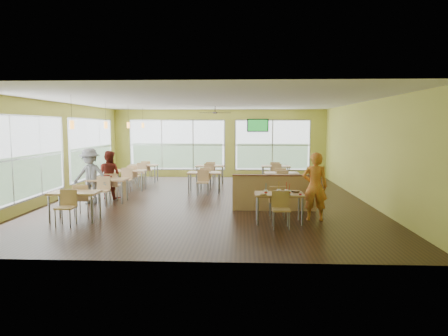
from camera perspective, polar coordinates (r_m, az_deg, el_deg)
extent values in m
plane|color=black|center=(13.15, -2.13, -4.59)|extent=(12.00, 12.00, 0.00)
plane|color=white|center=(12.95, -2.18, 9.47)|extent=(12.00, 12.00, 0.00)
cube|color=#D1D255|center=(18.93, -0.65, 3.53)|extent=(10.00, 0.04, 3.20)
cube|color=#D1D255|center=(7.01, -6.20, -0.72)|extent=(10.00, 0.04, 3.20)
cube|color=#D1D255|center=(14.26, -22.62, 2.26)|extent=(0.04, 12.00, 3.20)
cube|color=#D1D255|center=(13.49, 19.54, 2.19)|extent=(0.04, 12.00, 3.20)
cube|color=white|center=(12.48, -26.42, 1.28)|extent=(0.02, 4.50, 2.35)
cube|color=white|center=(17.01, -18.26, 2.70)|extent=(0.02, 4.50, 2.35)
cube|color=white|center=(19.13, -6.66, 3.29)|extent=(4.50, 0.02, 2.35)
cube|color=white|center=(18.93, 6.93, 3.26)|extent=(3.50, 0.02, 2.35)
cube|color=#B7BABC|center=(14.82, -21.50, -2.43)|extent=(0.04, 9.40, 0.05)
cube|color=#B7BABC|center=(18.98, 0.10, -0.25)|extent=(8.00, 0.04, 0.05)
cube|color=tan|center=(10.06, 7.88, -3.70)|extent=(1.20, 0.70, 0.04)
cube|color=brown|center=(10.07, 7.88, -3.84)|extent=(1.22, 0.71, 0.01)
cylinder|color=slate|center=(9.81, 4.84, -6.14)|extent=(0.05, 0.05, 0.71)
cylinder|color=slate|center=(9.92, 11.13, -6.11)|extent=(0.05, 0.05, 0.71)
cylinder|color=slate|center=(10.38, 4.72, -5.47)|extent=(0.05, 0.05, 0.71)
cylinder|color=slate|center=(10.48, 10.66, -5.44)|extent=(0.05, 0.05, 0.71)
cube|color=tan|center=(10.65, 7.58, -4.69)|extent=(0.42, 0.42, 0.04)
cube|color=tan|center=(10.80, 7.51, -3.35)|extent=(0.42, 0.04, 0.40)
cube|color=tan|center=(9.58, 8.16, -5.90)|extent=(0.42, 0.42, 0.04)
cube|color=tan|center=(9.35, 8.29, -4.82)|extent=(0.42, 0.04, 0.40)
cube|color=tan|center=(11.53, 7.20, -3.61)|extent=(2.40, 0.12, 1.00)
cube|color=brown|center=(11.45, 7.24, -1.05)|extent=(2.40, 0.14, 0.04)
cube|color=tan|center=(10.89, -20.56, -3.29)|extent=(1.20, 0.70, 0.04)
cube|color=brown|center=(10.90, -20.55, -3.42)|extent=(1.22, 0.71, 0.01)
cylinder|color=slate|center=(10.92, -23.70, -5.39)|extent=(0.05, 0.05, 0.71)
cylinder|color=slate|center=(10.49, -18.38, -5.64)|extent=(0.05, 0.05, 0.71)
cylinder|color=slate|center=(11.43, -22.41, -4.84)|extent=(0.05, 0.05, 0.71)
cylinder|color=slate|center=(11.02, -17.30, -5.05)|extent=(0.05, 0.05, 0.71)
cube|color=tan|center=(11.44, -19.42, -4.24)|extent=(0.42, 0.42, 0.04)
cube|color=tan|center=(11.58, -19.11, -3.01)|extent=(0.42, 0.04, 0.40)
cube|color=tan|center=(10.44, -21.69, -5.28)|extent=(0.42, 0.42, 0.04)
cube|color=tan|center=(10.24, -22.17, -4.27)|extent=(0.42, 0.04, 0.40)
cube|color=tan|center=(13.20, -16.31, -1.58)|extent=(1.20, 0.70, 0.04)
cube|color=brown|center=(13.20, -16.30, -1.69)|extent=(1.22, 0.71, 0.01)
cylinder|color=slate|center=(13.17, -18.89, -3.33)|extent=(0.05, 0.05, 0.71)
cylinder|color=slate|center=(12.82, -14.39, -3.44)|extent=(0.05, 0.05, 0.71)
cylinder|color=slate|center=(13.71, -18.01, -2.94)|extent=(0.05, 0.05, 0.71)
cylinder|color=slate|center=(13.36, -13.66, -3.04)|extent=(0.05, 0.05, 0.71)
cube|color=tan|center=(13.76, -15.53, -2.44)|extent=(0.42, 0.42, 0.04)
cube|color=tan|center=(13.90, -15.32, -1.43)|extent=(0.42, 0.04, 0.40)
cube|color=tan|center=(12.73, -17.07, -3.15)|extent=(0.42, 0.42, 0.04)
cube|color=tan|center=(12.52, -17.39, -2.29)|extent=(0.42, 0.04, 0.40)
cube|color=tan|center=(15.57, -13.34, -0.38)|extent=(1.20, 0.70, 0.04)
cube|color=brown|center=(15.57, -13.34, -0.47)|extent=(1.22, 0.71, 0.01)
cylinder|color=slate|center=(15.50, -15.52, -1.86)|extent=(0.05, 0.05, 0.71)
cylinder|color=slate|center=(15.20, -11.65, -1.92)|extent=(0.05, 0.05, 0.71)
cylinder|color=slate|center=(16.04, -14.88, -1.58)|extent=(0.05, 0.05, 0.71)
cylinder|color=slate|center=(15.75, -11.13, -1.63)|extent=(0.05, 0.05, 0.71)
cube|color=tan|center=(16.13, -12.78, -1.15)|extent=(0.42, 0.42, 0.04)
cube|color=tan|center=(16.28, -12.62, -0.30)|extent=(0.42, 0.04, 0.40)
cube|color=tan|center=(15.08, -13.89, -1.67)|extent=(0.42, 0.42, 0.04)
cube|color=tan|center=(14.87, -14.11, -0.92)|extent=(0.42, 0.04, 0.40)
cube|color=tan|center=(17.68, -11.39, 0.41)|extent=(1.20, 0.70, 0.04)
cube|color=brown|center=(17.69, -11.39, 0.33)|extent=(1.22, 0.71, 0.01)
cylinder|color=slate|center=(17.58, -13.30, -0.89)|extent=(0.05, 0.05, 0.71)
cylinder|color=slate|center=(17.32, -9.86, -0.92)|extent=(0.05, 0.05, 0.71)
cylinder|color=slate|center=(18.14, -12.80, -0.67)|extent=(0.05, 0.05, 0.71)
cylinder|color=slate|center=(17.88, -9.47, -0.70)|extent=(0.05, 0.05, 0.71)
cube|color=tan|center=(18.24, -10.96, -0.29)|extent=(0.42, 0.42, 0.04)
cube|color=tan|center=(18.40, -10.83, 0.45)|extent=(0.42, 0.04, 0.40)
cube|color=tan|center=(17.18, -11.81, -0.70)|extent=(0.42, 0.42, 0.04)
cube|color=tan|center=(16.98, -11.99, -0.03)|extent=(0.42, 0.04, 0.40)
cube|color=tan|center=(14.54, -2.83, -0.66)|extent=(1.20, 0.70, 0.04)
cube|color=brown|center=(14.54, -2.83, -0.76)|extent=(1.22, 0.71, 0.01)
cylinder|color=slate|center=(14.37, -5.08, -2.27)|extent=(0.05, 0.05, 0.71)
cylinder|color=slate|center=(14.26, -0.77, -2.31)|extent=(0.05, 0.05, 0.71)
cylinder|color=slate|center=(14.93, -4.78, -1.95)|extent=(0.05, 0.05, 0.71)
cylinder|color=slate|center=(14.84, -0.64, -1.98)|extent=(0.05, 0.05, 0.71)
cube|color=tan|center=(15.12, -2.63, -1.48)|extent=(0.42, 0.42, 0.04)
cube|color=tan|center=(15.28, -2.57, -0.57)|extent=(0.42, 0.04, 0.40)
cube|color=tan|center=(14.03, -3.04, -2.06)|extent=(0.42, 0.42, 0.04)
cube|color=tan|center=(13.82, -3.12, -1.27)|extent=(0.42, 0.04, 0.40)
cube|color=tan|center=(17.02, -2.04, 0.31)|extent=(1.20, 0.70, 0.04)
cube|color=brown|center=(17.02, -2.04, 0.23)|extent=(1.22, 0.71, 0.01)
cylinder|color=slate|center=(16.82, -3.95, -1.05)|extent=(0.05, 0.05, 0.71)
cylinder|color=slate|center=(16.74, -0.27, -1.07)|extent=(0.05, 0.05, 0.71)
cylinder|color=slate|center=(17.40, -3.73, -0.81)|extent=(0.05, 0.05, 0.71)
cylinder|color=slate|center=(17.31, -0.17, -0.84)|extent=(0.05, 0.05, 0.71)
cube|color=tan|center=(17.59, -1.89, -0.42)|extent=(0.42, 0.42, 0.04)
cube|color=tan|center=(17.76, -1.84, 0.36)|extent=(0.42, 0.04, 0.40)
cube|color=tan|center=(16.50, -2.19, -0.84)|extent=(0.42, 0.42, 0.04)
cube|color=tan|center=(16.29, -2.25, -0.16)|extent=(0.42, 0.04, 0.40)
cube|color=tan|center=(14.55, 8.22, -0.72)|extent=(1.20, 0.70, 0.04)
cube|color=brown|center=(14.55, 8.22, -0.81)|extent=(1.22, 0.71, 0.01)
cylinder|color=slate|center=(14.27, 6.15, -2.34)|extent=(0.05, 0.05, 0.71)
cylinder|color=slate|center=(14.37, 10.45, -2.34)|extent=(0.05, 0.05, 0.71)
cylinder|color=slate|center=(14.84, 6.01, -2.01)|extent=(0.05, 0.05, 0.71)
cylinder|color=slate|center=(14.94, 10.15, -2.02)|extent=(0.05, 0.05, 0.71)
cube|color=tan|center=(15.12, 8.00, -1.53)|extent=(0.42, 0.42, 0.04)
cube|color=tan|center=(15.29, 7.94, -0.61)|extent=(0.42, 0.04, 0.40)
cube|color=tan|center=(14.04, 8.42, -2.11)|extent=(0.42, 0.42, 0.04)
cube|color=tan|center=(13.82, 8.51, -1.32)|extent=(0.42, 0.04, 0.40)
cube|color=tan|center=(17.02, 7.40, 0.27)|extent=(1.20, 0.70, 0.04)
cube|color=brown|center=(17.02, 7.40, 0.18)|extent=(1.22, 0.71, 0.01)
cylinder|color=slate|center=(16.74, 5.62, -1.10)|extent=(0.05, 0.05, 0.71)
cylinder|color=slate|center=(16.83, 9.30, -1.11)|extent=(0.05, 0.05, 0.71)
cylinder|color=slate|center=(17.31, 5.52, -0.86)|extent=(0.05, 0.05, 0.71)
cylinder|color=slate|center=(17.40, 9.08, -0.87)|extent=(0.05, 0.05, 0.71)
cube|color=tan|center=(17.60, 7.24, -0.46)|extent=(0.42, 0.42, 0.04)
cube|color=tan|center=(17.76, 7.20, 0.31)|extent=(0.42, 0.04, 0.40)
cube|color=tan|center=(16.51, 7.54, -0.89)|extent=(0.42, 0.42, 0.04)
cube|color=tan|center=(16.29, 7.61, -0.20)|extent=(0.42, 0.04, 0.40)
cylinder|color=#2D2119|center=(10.77, -20.97, 7.92)|extent=(0.01, 0.01, 0.70)
cylinder|color=orange|center=(10.76, -20.89, 5.79)|extent=(0.11, 0.11, 0.22)
cylinder|color=#2D2119|center=(13.10, -16.58, 7.65)|extent=(0.01, 0.01, 0.70)
cylinder|color=orange|center=(13.09, -16.53, 5.91)|extent=(0.11, 0.11, 0.22)
cylinder|color=#2D2119|center=(15.48, -13.53, 7.44)|extent=(0.01, 0.01, 0.70)
cylinder|color=orange|center=(15.48, -13.49, 5.96)|extent=(0.11, 0.11, 0.22)
cylinder|color=#2D2119|center=(17.61, -11.54, 7.29)|extent=(0.01, 0.01, 0.70)
cylinder|color=orange|center=(17.60, -11.51, 5.99)|extent=(0.11, 0.11, 0.22)
cylinder|color=#2D2119|center=(15.93, -1.27, 8.39)|extent=(0.03, 0.03, 0.24)
cylinder|color=#2D2119|center=(15.92, -1.27, 7.89)|extent=(0.16, 0.16, 0.06)
cube|color=#2D2119|center=(15.90, 0.00, 7.89)|extent=(0.55, 0.10, 0.01)
cube|color=#2D2119|center=(16.27, -1.19, 7.85)|extent=(0.10, 0.55, 0.01)
cube|color=#2D2119|center=(15.95, -2.54, 7.88)|extent=(0.55, 0.10, 0.01)
cube|color=#2D2119|center=(15.57, -1.36, 7.93)|extent=(0.10, 0.55, 0.01)
cube|color=black|center=(18.79, 4.85, 6.08)|extent=(1.00, 0.06, 0.60)
cube|color=#1E8A2E|center=(18.76, 4.85, 6.08)|extent=(0.90, 0.01, 0.52)
imported|color=#F0441A|center=(10.47, 12.86, -2.59)|extent=(0.67, 0.47, 1.76)
imported|color=maroon|center=(13.78, -16.08, -0.95)|extent=(0.91, 0.78, 1.61)
imported|color=slate|center=(13.10, -18.57, -1.10)|extent=(1.18, 0.75, 1.74)
cone|color=white|center=(9.79, 6.00, -3.50)|extent=(0.08, 0.08, 0.11)
cylinder|color=red|center=(9.79, 6.00, -3.49)|extent=(0.08, 0.08, 0.03)
cylinder|color=white|center=(9.78, 6.01, -3.15)|extent=(0.09, 0.09, 0.01)
cylinder|color=#2180D6|center=(9.76, 6.01, -2.59)|extent=(0.01, 0.05, 0.20)
cone|color=white|center=(9.82, 7.83, -3.44)|extent=(0.10, 0.10, 0.13)
cylinder|color=red|center=(9.82, 7.83, -3.43)|extent=(0.09, 0.09, 0.04)
cylinder|color=white|center=(9.81, 7.84, -3.03)|extent=(0.10, 0.10, 0.01)
cylinder|color=#D7AA08|center=(9.79, 7.85, -2.39)|extent=(0.01, 0.06, 0.23)
cone|color=white|center=(9.84, 8.90, -3.46)|extent=(0.09, 0.09, 0.12)
cylinder|color=red|center=(9.84, 8.90, -3.45)|extent=(0.09, 0.09, 0.04)
cylinder|color=white|center=(9.83, 8.91, -3.08)|extent=(0.10, 0.10, 0.01)
cylinder|color=red|center=(9.81, 8.92, -2.47)|extent=(0.02, 0.06, 0.22)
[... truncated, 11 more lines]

